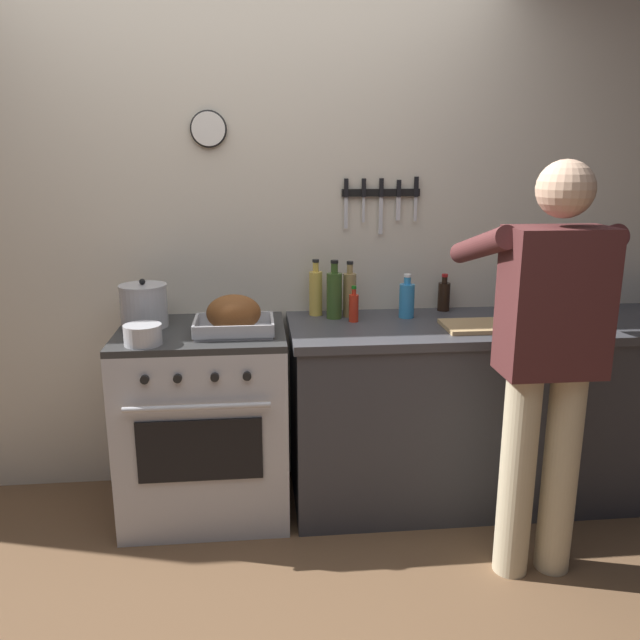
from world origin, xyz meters
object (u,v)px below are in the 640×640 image
object	(u,v)px
bottle_vinegar	(350,294)
bottle_hot_sauce	(354,307)
bottle_dish_soap	(407,300)
person_cook	(548,348)
roasting_pan	(234,316)
stove	(205,421)
stock_pot	(144,306)
bottle_soy_sauce	(444,296)
bottle_olive_oil	(334,294)
cutting_board	(483,326)
bottle_cooking_oil	(316,292)
saucepan	(143,335)

from	to	relation	value
bottle_vinegar	bottle_hot_sauce	distance (m)	0.12
bottle_dish_soap	bottle_hot_sauce	bearing A→B (deg)	-168.13
person_cook	roasting_pan	bearing A→B (deg)	78.36
stove	roasting_pan	size ratio (longest dim) A/B	2.56
stock_pot	stove	bearing A→B (deg)	-17.91
stove	bottle_soy_sauce	bearing A→B (deg)	11.76
bottle_olive_oil	cutting_board	bearing A→B (deg)	-21.22
person_cook	bottle_cooking_oil	size ratio (longest dim) A/B	5.95
person_cook	cutting_board	xyz separation A→B (m)	(-0.08, 0.50, -0.04)
person_cook	bottle_cooking_oil	distance (m)	1.17
saucepan	cutting_board	bearing A→B (deg)	4.31
cutting_board	bottle_olive_oil	world-z (taller)	bottle_olive_oil
saucepan	bottle_soy_sauce	bearing A→B (deg)	18.15
stock_pot	bottle_soy_sauce	world-z (taller)	stock_pot
cutting_board	stove	bearing A→B (deg)	175.43
bottle_hot_sauce	bottle_olive_oil	bearing A→B (deg)	137.42
roasting_pan	bottle_vinegar	world-z (taller)	bottle_vinegar
stove	bottle_cooking_oil	bearing A→B (deg)	22.37
stock_pot	cutting_board	distance (m)	1.57
cutting_board	bottle_olive_oil	size ratio (longest dim) A/B	1.26
bottle_soy_sauce	bottle_dish_soap	size ratio (longest dim) A/B	0.88
person_cook	roasting_pan	world-z (taller)	person_cook
bottle_vinegar	bottle_olive_oil	world-z (taller)	bottle_olive_oil
cutting_board	bottle_dish_soap	bearing A→B (deg)	142.29
bottle_olive_oil	bottle_cooking_oil	distance (m)	0.11
saucepan	bottle_hot_sauce	size ratio (longest dim) A/B	0.91
person_cook	bottle_vinegar	world-z (taller)	person_cook
saucepan	bottle_vinegar	bearing A→B (deg)	23.18
stock_pot	bottle_soy_sauce	xyz separation A→B (m)	(1.47, 0.17, -0.02)
stove	bottle_cooking_oil	distance (m)	0.82
bottle_cooking_oil	roasting_pan	bearing A→B (deg)	-142.51
stove	cutting_board	size ratio (longest dim) A/B	2.50
saucepan	bottle_vinegar	distance (m)	1.02
stock_pot	bottle_olive_oil	distance (m)	0.90
stock_pot	bottle_vinegar	size ratio (longest dim) A/B	0.82
roasting_pan	stock_pot	xyz separation A→B (m)	(-0.42, 0.16, 0.02)
stove	bottle_vinegar	size ratio (longest dim) A/B	3.29
saucepan	bottle_cooking_oil	xyz separation A→B (m)	(0.77, 0.44, 0.07)
person_cook	bottle_vinegar	size ratio (longest dim) A/B	6.06
bottle_vinegar	bottle_dish_soap	world-z (taller)	bottle_vinegar
stove	bottle_olive_oil	bearing A→B (deg)	13.55
stove	bottle_dish_soap	xyz separation A→B (m)	(0.99, 0.13, 0.54)
person_cook	bottle_soy_sauce	world-z (taller)	person_cook
bottle_cooking_oil	bottle_soy_sauce	bearing A→B (deg)	2.24
person_cook	bottle_hot_sauce	distance (m)	0.94
stock_pot	bottle_hot_sauce	bearing A→B (deg)	-0.57
bottle_dish_soap	bottle_cooking_oil	distance (m)	0.45
bottle_olive_oil	stock_pot	bearing A→B (deg)	-175.68
bottle_soy_sauce	roasting_pan	bearing A→B (deg)	-162.68
cutting_board	person_cook	bearing A→B (deg)	-81.21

